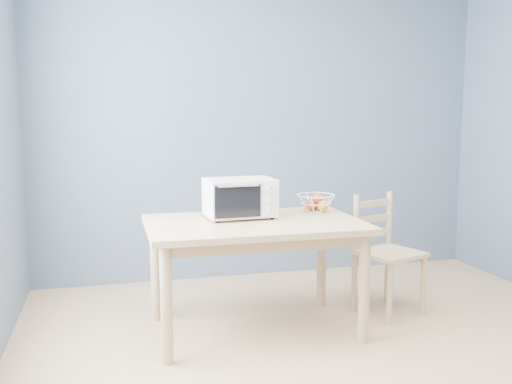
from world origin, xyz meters
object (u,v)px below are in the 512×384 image
object	(u,v)px
fruit_basket	(316,202)
dining_chair	(385,255)
dining_table	(254,236)
toaster_oven	(237,198)

from	to	relation	value
fruit_basket	dining_chair	xyz separation A→B (m)	(0.50, -0.10, -0.39)
fruit_basket	dining_table	bearing A→B (deg)	-156.00
toaster_oven	dining_chair	world-z (taller)	toaster_oven
toaster_oven	dining_chair	size ratio (longest dim) A/B	0.55
dining_chair	toaster_oven	bearing A→B (deg)	160.37
toaster_oven	dining_chair	xyz separation A→B (m)	(1.10, -0.01, -0.46)
toaster_oven	fruit_basket	distance (m)	0.61
fruit_basket	dining_chair	distance (m)	0.65
dining_table	fruit_basket	bearing A→B (deg)	24.00
dining_table	toaster_oven	distance (m)	0.29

